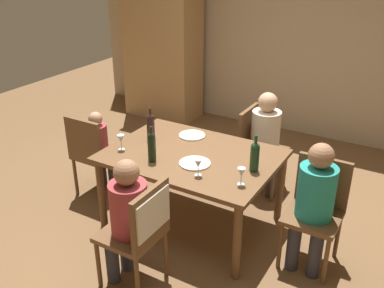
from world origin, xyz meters
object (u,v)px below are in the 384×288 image
dining_table (192,162)px  wine_bottle_dark_red (151,126)px  chair_left_end (93,151)px  wine_glass_centre (121,139)px  dinner_plate_guest_left (195,163)px  wine_bottle_short_olive (152,146)px  dinner_plate_host (192,135)px  chair_right_end (317,205)px  person_man_guest (268,136)px  person_child_small (100,145)px  wine_glass_near_right (241,173)px  chair_near (143,224)px  wine_bottle_tall_green (255,156)px  chair_far_right (257,144)px  person_woman_host (314,199)px  person_man_bearded (127,214)px  wine_glass_near_left (198,164)px  armoire_cabinet (162,45)px

dining_table → wine_bottle_dark_red: wine_bottle_dark_red is taller
chair_left_end → wine_glass_centre: bearing=-17.3°
dining_table → dinner_plate_guest_left: (0.12, -0.16, 0.09)m
wine_bottle_short_olive → dinner_plate_host: size_ratio=1.25×
chair_right_end → dinner_plate_guest_left: chair_right_end is taller
wine_bottle_dark_red → wine_bottle_short_olive: 0.46m
person_man_guest → dinner_plate_guest_left: 1.13m
person_child_small → wine_glass_near_right: bearing=-9.7°
chair_near → chair_left_end: (-1.27, 0.85, -0.06)m
dining_table → wine_glass_centre: size_ratio=10.35×
wine_bottle_tall_green → wine_glass_centre: 1.25m
chair_far_right → person_woman_host: (0.89, -0.96, 0.12)m
person_woman_host → chair_far_right: bearing=-47.2°
person_child_small → wine_glass_near_right: size_ratio=6.28×
wine_bottle_short_olive → dinner_plate_guest_left: wine_bottle_short_olive is taller
chair_far_right → dinner_plate_host: 0.78m
chair_left_end → wine_bottle_dark_red: size_ratio=2.79×
wine_bottle_tall_green → wine_bottle_short_olive: 0.89m
person_woman_host → dining_table: bearing=-1.3°
person_man_bearded → dinner_plate_host: 1.30m
wine_glass_centre → wine_glass_near_right: same height
dining_table → wine_bottle_short_olive: 0.44m
chair_far_right → wine_bottle_tall_green: bearing=20.5°
chair_right_end → wine_glass_near_left: (-0.90, -0.41, 0.32)m
chair_near → person_child_small: (-1.27, 0.96, -0.03)m
armoire_cabinet → wine_glass_near_right: (2.49, -2.58, -0.24)m
wine_glass_near_right → dinner_plate_host: wine_glass_near_right is taller
wine_glass_near_left → chair_right_end: bearing=24.2°
wine_glass_near_right → wine_bottle_dark_red: bearing=162.8°
chair_near → person_man_guest: 1.89m
chair_far_right → person_man_guest: 0.16m
person_woman_host → person_man_bearded: size_ratio=1.02×
person_man_bearded → wine_glass_near_right: size_ratio=7.39×
armoire_cabinet → person_woman_host: size_ratio=1.94×
person_child_small → wine_bottle_tall_green: 1.79m
chair_right_end → wine_bottle_dark_red: size_ratio=2.79×
person_woman_host → dinner_plate_guest_left: bearing=7.3°
wine_glass_near_left → dinner_plate_host: (-0.45, 0.67, -0.10)m
wine_bottle_tall_green → dinner_plate_guest_left: (-0.49, -0.15, -0.13)m
wine_bottle_tall_green → wine_glass_centre: bearing=-168.6°
chair_right_end → dinner_plate_guest_left: size_ratio=3.31×
chair_left_end → wine_glass_near_left: size_ratio=6.17×
dining_table → chair_left_end: size_ratio=1.68×
person_woman_host → wine_glass_centre: person_woman_host is taller
wine_bottle_tall_green → dinner_plate_host: 0.90m
chair_far_right → wine_glass_near_right: (0.36, -1.21, 0.32)m
dining_table → wine_bottle_short_olive: bearing=-127.7°
wine_glass_near_left → wine_glass_near_right: size_ratio=1.00×
chair_far_right → person_woman_host: 1.32m
person_man_guest → wine_bottle_tall_green: 1.00m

